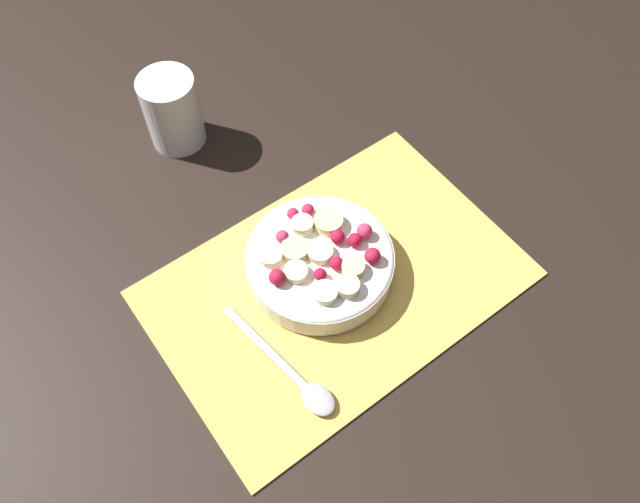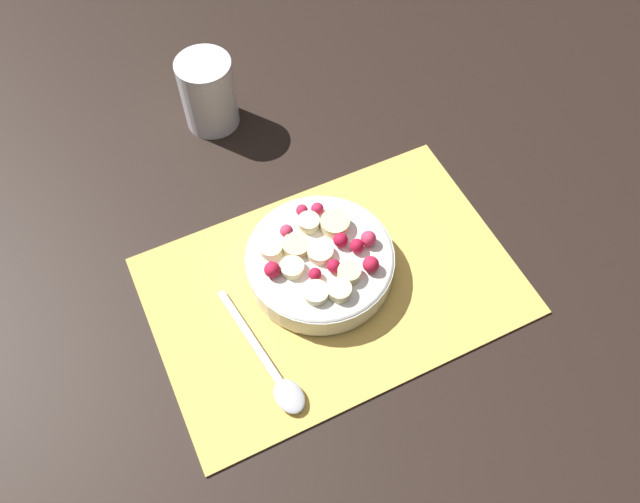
{
  "view_description": "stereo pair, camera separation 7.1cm",
  "coord_description": "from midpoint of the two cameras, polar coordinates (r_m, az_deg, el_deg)",
  "views": [
    {
      "loc": [
        -0.23,
        -0.28,
        0.66
      ],
      "look_at": [
        -0.01,
        0.02,
        0.05
      ],
      "focal_mm": 35.0,
      "sensor_mm": 36.0,
      "label": 1
    },
    {
      "loc": [
        -0.17,
        -0.31,
        0.66
      ],
      "look_at": [
        -0.01,
        0.02,
        0.05
      ],
      "focal_mm": 35.0,
      "sensor_mm": 36.0,
      "label": 2
    }
  ],
  "objects": [
    {
      "name": "ground_plane",
      "position": [
        0.75,
        -1.27,
        -3.2
      ],
      "size": [
        3.0,
        3.0,
        0.0
      ],
      "primitive_type": "plane",
      "color": "black"
    },
    {
      "name": "spoon",
      "position": [
        0.69,
        -4.86,
        -12.06
      ],
      "size": [
        0.04,
        0.17,
        0.01
      ],
      "rotation": [
        0.0,
        0.0,
        4.85
      ],
      "color": "#B2B2B7",
      "rests_on": "placemat"
    },
    {
      "name": "fruit_bowl",
      "position": [
        0.73,
        -2.79,
        -1.02
      ],
      "size": [
        0.17,
        0.17,
        0.05
      ],
      "color": "silver",
      "rests_on": "placemat"
    },
    {
      "name": "drinking_glass",
      "position": [
        0.87,
        -15.7,
        12.11
      ],
      "size": [
        0.07,
        0.07,
        0.1
      ],
      "color": "white",
      "rests_on": "ground_plane"
    },
    {
      "name": "placemat",
      "position": [
        0.74,
        -1.27,
        -3.09
      ],
      "size": [
        0.43,
        0.28,
        0.01
      ],
      "color": "#E0B251",
      "rests_on": "ground_plane"
    }
  ]
}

